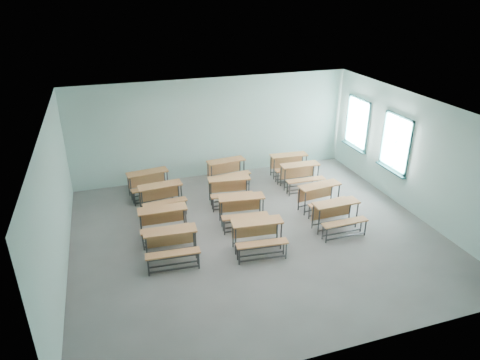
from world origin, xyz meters
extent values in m
cube|color=slate|center=(0.00, 0.00, -0.01)|extent=(9.00, 8.00, 0.02)
cube|color=white|center=(0.00, 0.00, 3.21)|extent=(9.00, 8.00, 0.02)
cube|color=#A7D1C7|center=(0.00, 4.01, 1.60)|extent=(9.00, 0.02, 3.20)
cube|color=#A7D1C7|center=(0.00, -4.01, 1.60)|extent=(9.00, 0.02, 3.20)
cube|color=#A7D1C7|center=(-4.51, 0.00, 1.60)|extent=(0.02, 8.00, 3.20)
cube|color=#A7D1C7|center=(4.51, 0.00, 1.60)|extent=(0.02, 8.00, 3.20)
cube|color=#1A494A|center=(4.47, 2.80, 0.93)|extent=(0.06, 1.20, 0.06)
cube|color=#1A494A|center=(4.47, 2.80, 2.47)|extent=(0.06, 1.20, 0.06)
cube|color=#1A494A|center=(4.47, 2.23, 1.70)|extent=(0.06, 0.06, 1.60)
cube|color=#1A494A|center=(4.47, 3.37, 1.70)|extent=(0.06, 0.06, 1.60)
cube|color=#1A494A|center=(4.47, 2.80, 1.70)|extent=(0.04, 0.04, 1.48)
cube|color=#1A494A|center=(4.47, 2.80, 1.70)|extent=(0.04, 1.08, 0.04)
cube|color=#1A494A|center=(4.43, 2.80, 0.87)|extent=(0.14, 1.28, 0.04)
cube|color=white|center=(4.50, 2.80, 1.70)|extent=(0.01, 1.08, 1.48)
cube|color=#1A494A|center=(4.47, 0.80, 0.93)|extent=(0.06, 1.20, 0.06)
cube|color=#1A494A|center=(4.47, 0.80, 2.47)|extent=(0.06, 1.20, 0.06)
cube|color=#1A494A|center=(4.47, 0.23, 1.70)|extent=(0.06, 0.06, 1.60)
cube|color=#1A494A|center=(4.47, 1.37, 1.70)|extent=(0.06, 0.06, 1.60)
cube|color=#1A494A|center=(4.47, 0.80, 1.70)|extent=(0.04, 0.04, 1.48)
cube|color=#1A494A|center=(4.47, 0.80, 1.70)|extent=(0.04, 1.08, 0.04)
cube|color=#1A494A|center=(4.43, 0.80, 0.87)|extent=(0.14, 1.28, 0.04)
cube|color=white|center=(4.50, 0.80, 1.70)|extent=(0.01, 1.08, 1.48)
cube|color=#B0703F|center=(-2.21, -0.35, 0.73)|extent=(1.23, 0.48, 0.04)
cube|color=#B0703F|center=(-2.19, -0.16, 0.43)|extent=(1.14, 0.10, 0.41)
cylinder|color=#3B3E40|center=(-2.77, -0.47, 0.36)|extent=(0.04, 0.04, 0.71)
cylinder|color=#3B3E40|center=(-1.67, -0.55, 0.36)|extent=(0.04, 0.04, 0.71)
cylinder|color=#3B3E40|center=(-2.74, -0.15, 0.36)|extent=(0.04, 0.04, 0.71)
cylinder|color=#3B3E40|center=(-1.65, -0.23, 0.36)|extent=(0.04, 0.04, 0.71)
cube|color=#3B3E40|center=(-2.22, -0.51, 0.10)|extent=(1.10, 0.11, 0.03)
cube|color=#3B3E40|center=(-2.20, -0.19, 0.10)|extent=(1.10, 0.11, 0.03)
cube|color=#B0703F|center=(-2.24, -0.83, 0.43)|extent=(1.21, 0.33, 0.04)
cylinder|color=#3B3E40|center=(-2.80, -0.88, 0.21)|extent=(0.04, 0.04, 0.42)
cylinder|color=#3B3E40|center=(-1.70, -0.96, 0.21)|extent=(0.04, 0.04, 0.42)
cylinder|color=#3B3E40|center=(-2.78, -0.69, 0.21)|extent=(0.04, 0.04, 0.42)
cylinder|color=#3B3E40|center=(-1.68, -0.77, 0.21)|extent=(0.04, 0.04, 0.42)
cube|color=#3B3E40|center=(-2.25, -0.92, 0.08)|extent=(1.10, 0.11, 0.03)
cube|color=#3B3E40|center=(-2.23, -0.73, 0.08)|extent=(1.10, 0.11, 0.03)
cube|color=#B0703F|center=(-0.19, -0.58, 0.73)|extent=(1.23, 0.52, 0.04)
cube|color=#B0703F|center=(-0.17, -0.40, 0.43)|extent=(1.14, 0.13, 0.41)
cylinder|color=#3B3E40|center=(-0.76, -0.69, 0.36)|extent=(0.04, 0.04, 0.71)
cylinder|color=#3B3E40|center=(0.34, -0.80, 0.36)|extent=(0.04, 0.04, 0.71)
cylinder|color=#3B3E40|center=(-0.72, -0.37, 0.36)|extent=(0.04, 0.04, 0.71)
cylinder|color=#3B3E40|center=(0.37, -0.48, 0.36)|extent=(0.04, 0.04, 0.71)
cube|color=#3B3E40|center=(-0.21, -0.74, 0.10)|extent=(1.10, 0.14, 0.03)
cube|color=#3B3E40|center=(-0.18, -0.42, 0.10)|extent=(1.10, 0.14, 0.03)
cube|color=#B0703F|center=(-0.24, -1.06, 0.43)|extent=(1.22, 0.37, 0.04)
cylinder|color=#3B3E40|center=(-0.80, -1.10, 0.21)|extent=(0.04, 0.04, 0.42)
cylinder|color=#3B3E40|center=(0.30, -1.21, 0.21)|extent=(0.04, 0.04, 0.42)
cylinder|color=#3B3E40|center=(-0.78, -0.91, 0.21)|extent=(0.04, 0.04, 0.42)
cylinder|color=#3B3E40|center=(0.32, -1.02, 0.21)|extent=(0.04, 0.04, 0.42)
cube|color=#3B3E40|center=(-0.25, -1.15, 0.08)|extent=(1.10, 0.14, 0.03)
cube|color=#3B3E40|center=(-0.23, -0.96, 0.08)|extent=(1.10, 0.14, 0.03)
cube|color=#B0703F|center=(2.04, -0.32, 0.73)|extent=(1.21, 0.42, 0.04)
cube|color=#B0703F|center=(2.03, -0.14, 0.43)|extent=(1.14, 0.04, 0.41)
cylinder|color=#3B3E40|center=(1.49, -0.49, 0.36)|extent=(0.04, 0.04, 0.71)
cylinder|color=#3B3E40|center=(2.59, -0.47, 0.36)|extent=(0.04, 0.04, 0.71)
cylinder|color=#3B3E40|center=(1.49, -0.17, 0.36)|extent=(0.04, 0.04, 0.71)
cylinder|color=#3B3E40|center=(2.59, -0.15, 0.36)|extent=(0.04, 0.04, 0.71)
cube|color=#3B3E40|center=(2.04, -0.48, 0.10)|extent=(1.10, 0.05, 0.03)
cube|color=#3B3E40|center=(2.04, -0.16, 0.10)|extent=(1.10, 0.05, 0.03)
cube|color=#B0703F|center=(2.05, -0.80, 0.43)|extent=(1.20, 0.27, 0.04)
cylinder|color=#3B3E40|center=(1.50, -0.91, 0.21)|extent=(0.04, 0.04, 0.42)
cylinder|color=#3B3E40|center=(2.60, -0.89, 0.21)|extent=(0.04, 0.04, 0.42)
cylinder|color=#3B3E40|center=(1.49, -0.72, 0.21)|extent=(0.04, 0.04, 0.42)
cylinder|color=#3B3E40|center=(2.59, -0.70, 0.21)|extent=(0.04, 0.04, 0.42)
cube|color=#3B3E40|center=(2.05, -0.90, 0.08)|extent=(1.10, 0.05, 0.03)
cube|color=#3B3E40|center=(2.04, -0.71, 0.08)|extent=(1.10, 0.05, 0.03)
cube|color=#B0703F|center=(-2.22, 0.72, 0.73)|extent=(1.21, 0.43, 0.04)
cube|color=#B0703F|center=(-2.21, 0.90, 0.43)|extent=(1.14, 0.05, 0.41)
cylinder|color=#3B3E40|center=(-2.77, 0.57, 0.36)|extent=(0.04, 0.04, 0.71)
cylinder|color=#3B3E40|center=(-1.67, 0.55, 0.36)|extent=(0.04, 0.04, 0.71)
cylinder|color=#3B3E40|center=(-2.76, 0.89, 0.36)|extent=(0.04, 0.04, 0.71)
cylinder|color=#3B3E40|center=(-1.66, 0.87, 0.36)|extent=(0.04, 0.04, 0.71)
cube|color=#3B3E40|center=(-2.22, 0.56, 0.10)|extent=(1.10, 0.06, 0.03)
cube|color=#3B3E40|center=(-2.21, 0.88, 0.10)|extent=(1.10, 0.06, 0.03)
cube|color=#B0703F|center=(-2.23, 0.24, 0.43)|extent=(1.21, 0.28, 0.04)
cylinder|color=#3B3E40|center=(-2.78, 0.16, 0.21)|extent=(0.04, 0.04, 0.42)
cylinder|color=#3B3E40|center=(-1.68, 0.13, 0.21)|extent=(0.04, 0.04, 0.42)
cylinder|color=#3B3E40|center=(-2.78, 0.35, 0.21)|extent=(0.04, 0.04, 0.42)
cylinder|color=#3B3E40|center=(-1.68, 0.32, 0.21)|extent=(0.04, 0.04, 0.42)
cube|color=#3B3E40|center=(-2.23, 0.14, 0.08)|extent=(1.10, 0.06, 0.03)
cube|color=#3B3E40|center=(-2.23, 0.33, 0.08)|extent=(1.10, 0.06, 0.03)
cube|color=#B0703F|center=(-0.16, 0.73, 0.73)|extent=(1.24, 0.53, 0.04)
cube|color=#B0703F|center=(-0.14, 0.91, 0.43)|extent=(1.14, 0.15, 0.41)
cylinder|color=#3B3E40|center=(-0.72, 0.63, 0.36)|extent=(0.04, 0.04, 0.71)
cylinder|color=#3B3E40|center=(0.37, 0.51, 0.36)|extent=(0.04, 0.04, 0.71)
cylinder|color=#3B3E40|center=(-0.68, 0.95, 0.36)|extent=(0.04, 0.04, 0.71)
cylinder|color=#3B3E40|center=(0.41, 0.82, 0.36)|extent=(0.04, 0.04, 0.71)
cube|color=#3B3E40|center=(-0.17, 0.57, 0.10)|extent=(1.10, 0.15, 0.03)
cube|color=#3B3E40|center=(-0.14, 0.89, 0.10)|extent=(1.10, 0.15, 0.03)
cube|color=#B0703F|center=(-0.21, 0.25, 0.43)|extent=(1.22, 0.38, 0.04)
cylinder|color=#3B3E40|center=(-0.77, 0.22, 0.21)|extent=(0.04, 0.04, 0.42)
cylinder|color=#3B3E40|center=(0.33, 0.09, 0.21)|extent=(0.04, 0.04, 0.42)
cylinder|color=#3B3E40|center=(-0.75, 0.41, 0.21)|extent=(0.04, 0.04, 0.42)
cylinder|color=#3B3E40|center=(0.35, 0.28, 0.21)|extent=(0.04, 0.04, 0.42)
cube|color=#3B3E40|center=(-0.22, 0.16, 0.08)|extent=(1.10, 0.15, 0.03)
cube|color=#3B3E40|center=(-0.20, 0.34, 0.08)|extent=(1.10, 0.15, 0.03)
cube|color=#B0703F|center=(2.13, 0.74, 0.73)|extent=(1.24, 0.53, 0.04)
cube|color=#B0703F|center=(2.11, 0.93, 0.43)|extent=(1.14, 0.15, 0.41)
cylinder|color=#3B3E40|center=(1.60, 0.52, 0.36)|extent=(0.04, 0.04, 0.71)
cylinder|color=#3B3E40|center=(2.69, 0.64, 0.36)|extent=(0.04, 0.04, 0.71)
cylinder|color=#3B3E40|center=(1.56, 0.84, 0.36)|extent=(0.04, 0.04, 0.71)
cylinder|color=#3B3E40|center=(2.66, 0.96, 0.36)|extent=(0.04, 0.04, 0.71)
cube|color=#3B3E40|center=(2.15, 0.58, 0.10)|extent=(1.10, 0.15, 0.03)
cube|color=#3B3E40|center=(2.11, 0.90, 0.10)|extent=(1.10, 0.15, 0.03)
cube|color=#B0703F|center=(2.18, 0.26, 0.43)|extent=(1.22, 0.38, 0.04)
cylinder|color=#3B3E40|center=(1.65, 0.11, 0.21)|extent=(0.04, 0.04, 0.42)
cylinder|color=#3B3E40|center=(2.74, 0.23, 0.21)|extent=(0.04, 0.04, 0.42)
cylinder|color=#3B3E40|center=(1.63, 0.30, 0.21)|extent=(0.04, 0.04, 0.42)
cylinder|color=#3B3E40|center=(2.72, 0.42, 0.21)|extent=(0.04, 0.04, 0.42)
cube|color=#3B3E40|center=(2.19, 0.17, 0.08)|extent=(1.10, 0.15, 0.03)
cube|color=#3B3E40|center=(2.17, 0.36, 0.08)|extent=(1.10, 0.15, 0.03)
cube|color=#B0703F|center=(-2.07, 2.10, 0.73)|extent=(1.23, 0.50, 0.04)
cube|color=#B0703F|center=(-2.09, 2.29, 0.43)|extent=(1.14, 0.12, 0.41)
cylinder|color=#3B3E40|center=(-2.61, 1.90, 0.36)|extent=(0.04, 0.04, 0.71)
cylinder|color=#3B3E40|center=(-1.51, 1.99, 0.36)|extent=(0.04, 0.04, 0.71)
cylinder|color=#3B3E40|center=(-2.64, 2.21, 0.36)|extent=(0.04, 0.04, 0.71)
cylinder|color=#3B3E40|center=(-1.54, 2.31, 0.36)|extent=(0.04, 0.04, 0.71)
cube|color=#3B3E40|center=(-2.06, 1.94, 0.10)|extent=(1.10, 0.12, 0.03)
cube|color=#3B3E40|center=(-2.09, 2.26, 0.10)|extent=(1.10, 0.12, 0.03)
cube|color=#B0703F|center=(-2.03, 1.62, 0.43)|extent=(1.22, 0.35, 0.04)
cylinder|color=#3B3E40|center=(-2.57, 1.48, 0.21)|extent=(0.04, 0.04, 0.42)
cylinder|color=#3B3E40|center=(-1.48, 1.58, 0.21)|extent=(0.04, 0.04, 0.42)
cylinder|color=#3B3E40|center=(-2.59, 1.67, 0.21)|extent=(0.04, 0.04, 0.42)
cylinder|color=#3B3E40|center=(-1.49, 1.76, 0.21)|extent=(0.04, 0.04, 0.42)
cube|color=#3B3E40|center=(-2.03, 1.53, 0.08)|extent=(1.10, 0.12, 0.03)
cube|color=#3B3E40|center=(-2.04, 1.72, 0.08)|extent=(1.10, 0.12, 0.03)
cube|color=#B0703F|center=(-0.12, 1.96, 0.73)|extent=(1.24, 0.53, 0.04)
cube|color=#B0703F|center=(-0.10, 2.14, 0.43)|extent=(1.14, 0.15, 0.41)
cylinder|color=#3B3E40|center=(-0.69, 1.86, 0.36)|extent=(0.04, 0.04, 0.71)
cylinder|color=#3B3E40|center=(0.40, 1.74, 0.36)|extent=(0.04, 0.04, 0.71)
cylinder|color=#3B3E40|center=(-0.65, 2.18, 0.36)|extent=(0.04, 0.04, 0.71)
cylinder|color=#3B3E40|center=(0.44, 2.06, 0.36)|extent=(0.04, 0.04, 0.71)
cube|color=#3B3E40|center=(-0.14, 1.80, 0.10)|extent=(1.10, 0.15, 0.03)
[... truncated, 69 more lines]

